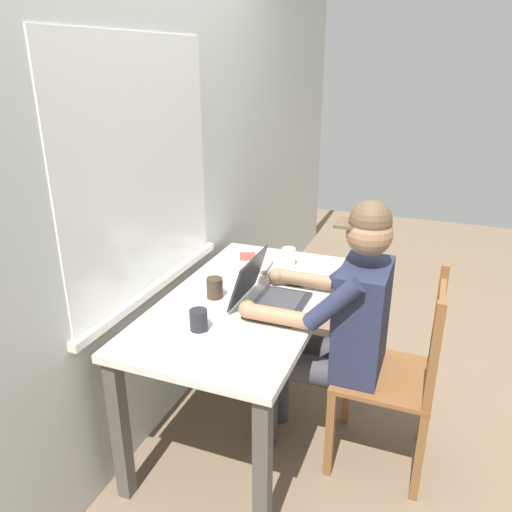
{
  "coord_description": "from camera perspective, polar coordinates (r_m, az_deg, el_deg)",
  "views": [
    {
      "loc": [
        -1.97,
        -0.81,
        1.78
      ],
      "look_at": [
        -0.0,
        -0.05,
        0.94
      ],
      "focal_mm": 35.38,
      "sensor_mm": 36.0,
      "label": 1
    }
  ],
  "objects": [
    {
      "name": "desk",
      "position": [
        2.43,
        -1.11,
        -6.86
      ],
      "size": [
        1.33,
        0.73,
        0.72
      ],
      "color": "beige",
      "rests_on": "ground"
    },
    {
      "name": "paper_pile_back_corner",
      "position": [
        2.68,
        -3.36,
        -1.54
      ],
      "size": [
        0.23,
        0.2,
        0.01
      ],
      "primitive_type": "cube",
      "rotation": [
        0.0,
        0.0,
        0.03
      ],
      "color": "white",
      "rests_on": "desk"
    },
    {
      "name": "back_wall",
      "position": [
        2.38,
        -11.32,
        9.54
      ],
      "size": [
        6.0,
        0.08,
        2.6
      ],
      "color": "beige",
      "rests_on": "ground"
    },
    {
      "name": "laptop",
      "position": [
        2.3,
        1.2,
        -4.3
      ],
      "size": [
        0.33,
        0.3,
        0.23
      ],
      "color": "#232328",
      "rests_on": "desk"
    },
    {
      "name": "landscape_photo_print",
      "position": [
        2.86,
        -0.97,
        -0.04
      ],
      "size": [
        0.15,
        0.13,
        0.0
      ],
      "primitive_type": "cube",
      "rotation": [
        0.0,
        0.0,
        0.37
      ],
      "color": "#C63D33",
      "rests_on": "desk"
    },
    {
      "name": "ground_plane",
      "position": [
        2.78,
        -1.01,
        -18.24
      ],
      "size": [
        8.0,
        8.0,
        0.0
      ],
      "primitive_type": "plane",
      "color": "brown"
    },
    {
      "name": "coffee_mug_white",
      "position": [
        2.73,
        3.71,
        -0.09
      ],
      "size": [
        0.11,
        0.07,
        0.1
      ],
      "color": "silver",
      "rests_on": "desk"
    },
    {
      "name": "paper_pile_near_laptop",
      "position": [
        2.05,
        -9.18,
        -9.63
      ],
      "size": [
        0.25,
        0.19,
        0.0
      ],
      "primitive_type": "cube",
      "rotation": [
        0.0,
        0.0,
        -0.09
      ],
      "color": "white",
      "rests_on": "desk"
    },
    {
      "name": "coffee_mug_dark",
      "position": [
        2.38,
        -4.67,
        -3.58
      ],
      "size": [
        0.12,
        0.08,
        0.1
      ],
      "color": "#38281E",
      "rests_on": "desk"
    },
    {
      "name": "seated_person",
      "position": [
        2.28,
        9.2,
        -7.22
      ],
      "size": [
        0.5,
        0.6,
        1.25
      ],
      "color": "#232842",
      "rests_on": "ground"
    },
    {
      "name": "computer_mouse",
      "position": [
        2.51,
        4.38,
        -2.92
      ],
      "size": [
        0.06,
        0.1,
        0.03
      ],
      "primitive_type": "ellipsoid",
      "color": "#232328",
      "rests_on": "desk"
    },
    {
      "name": "wooden_chair",
      "position": [
        2.37,
        15.68,
        -12.97
      ],
      "size": [
        0.42,
        0.42,
        0.95
      ],
      "color": "brown",
      "rests_on": "ground"
    },
    {
      "name": "book_stack_main",
      "position": [
        2.59,
        0.65,
        -1.71
      ],
      "size": [
        0.21,
        0.16,
        0.07
      ],
      "color": "white",
      "rests_on": "desk"
    },
    {
      "name": "coffee_mug_spare",
      "position": [
        2.11,
        -6.47,
        -7.21
      ],
      "size": [
        0.11,
        0.08,
        0.09
      ],
      "color": "black",
      "rests_on": "desk"
    }
  ]
}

